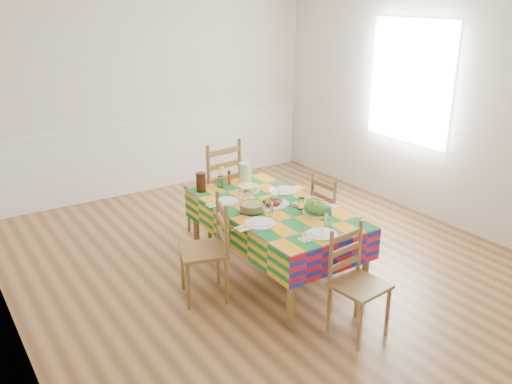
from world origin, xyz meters
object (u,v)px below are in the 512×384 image
(dining_table, at_px, (274,214))
(chair_near, at_px, (356,283))
(tea_pitcher, at_px, (201,182))
(green_pitcher, at_px, (245,172))
(meat_platter, at_px, (272,203))
(chair_left, at_px, (208,250))
(chair_right, at_px, (331,217))
(chair_far, at_px, (216,188))

(dining_table, bearing_deg, chair_near, -90.22)
(tea_pitcher, bearing_deg, green_pitcher, 0.65)
(dining_table, bearing_deg, green_pitcher, 78.37)
(meat_platter, height_order, chair_near, chair_near)
(chair_near, relative_size, chair_left, 0.95)
(chair_right, bearing_deg, chair_far, 31.47)
(tea_pitcher, distance_m, chair_right, 1.30)
(chair_near, bearing_deg, tea_pitcher, 95.00)
(chair_right, bearing_deg, dining_table, 89.12)
(chair_far, height_order, chair_left, chair_far)
(chair_left, bearing_deg, tea_pitcher, 173.26)
(green_pitcher, relative_size, chair_near, 0.24)
(green_pitcher, relative_size, chair_left, 0.23)
(chair_near, bearing_deg, chair_left, 116.43)
(meat_platter, distance_m, tea_pitcher, 0.77)
(tea_pitcher, distance_m, chair_left, 0.86)
(green_pitcher, relative_size, chair_right, 0.24)
(green_pitcher, xyz_separation_m, tea_pitcher, (-0.50, -0.01, -0.01))
(chair_near, xyz_separation_m, chair_left, (-0.68, 1.07, 0.02))
(green_pitcher, bearing_deg, meat_platter, -102.06)
(dining_table, height_order, chair_near, chair_near)
(green_pitcher, bearing_deg, chair_near, -94.83)
(tea_pitcher, height_order, chair_left, chair_left)
(green_pitcher, bearing_deg, chair_far, 111.88)
(chair_far, bearing_deg, chair_right, 115.08)
(chair_near, distance_m, chair_right, 1.28)
(dining_table, distance_m, meat_platter, 0.10)
(green_pitcher, bearing_deg, chair_left, -138.69)
(dining_table, xyz_separation_m, green_pitcher, (0.15, 0.72, 0.17))
(chair_left, xyz_separation_m, chair_right, (1.37, 0.01, -0.02))
(chair_near, relative_size, chair_far, 0.80)
(chair_far, distance_m, chair_right, 1.27)
(chair_far, bearing_deg, green_pitcher, 104.65)
(meat_platter, bearing_deg, chair_far, 89.68)
(tea_pitcher, relative_size, chair_left, 0.21)
(green_pitcher, height_order, tea_pitcher, green_pitcher)
(meat_platter, xyz_separation_m, chair_right, (0.68, -0.03, -0.28))
(meat_platter, distance_m, chair_near, 1.14)
(dining_table, distance_m, chair_near, 1.09)
(dining_table, relative_size, green_pitcher, 8.57)
(tea_pitcher, relative_size, chair_far, 0.18)
(meat_platter, relative_size, chair_near, 0.39)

